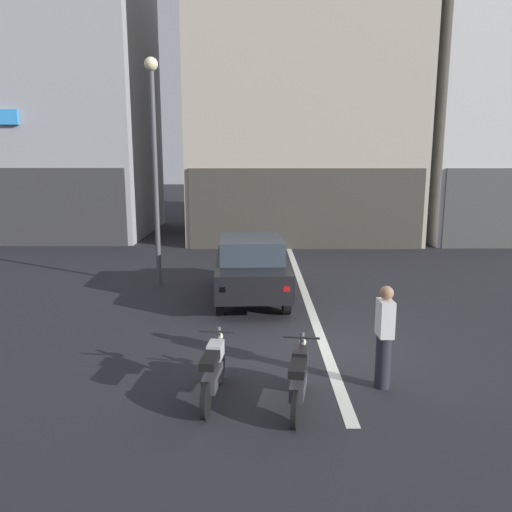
{
  "coord_description": "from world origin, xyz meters",
  "views": [
    {
      "loc": [
        -1.33,
        -9.18,
        3.61
      ],
      "look_at": [
        -1.34,
        2.0,
        1.4
      ],
      "focal_mm": 35.03,
      "sensor_mm": 36.0,
      "label": 1
    }
  ],
  "objects_px": {
    "car_black_crossing_near": "(252,266)",
    "motorcycle_black_row_left_mid": "(299,378)",
    "street_lamp": "(155,150)",
    "person_by_motorcycles": "(385,336)",
    "motorcycle_silver_row_leftmost": "(214,370)"
  },
  "relations": [
    {
      "from": "car_black_crossing_near",
      "to": "motorcycle_black_row_left_mid",
      "type": "relative_size",
      "value": 2.52
    },
    {
      "from": "street_lamp",
      "to": "person_by_motorcycles",
      "type": "xyz_separation_m",
      "value": [
        4.77,
        -6.38,
        -2.96
      ]
    },
    {
      "from": "motorcycle_black_row_left_mid",
      "to": "person_by_motorcycles",
      "type": "xyz_separation_m",
      "value": [
        1.39,
        0.64,
        0.4
      ]
    },
    {
      "from": "car_black_crossing_near",
      "to": "person_by_motorcycles",
      "type": "relative_size",
      "value": 2.5
    },
    {
      "from": "car_black_crossing_near",
      "to": "person_by_motorcycles",
      "type": "height_order",
      "value": "person_by_motorcycles"
    },
    {
      "from": "car_black_crossing_near",
      "to": "street_lamp",
      "type": "height_order",
      "value": "street_lamp"
    },
    {
      "from": "motorcycle_silver_row_leftmost",
      "to": "motorcycle_black_row_left_mid",
      "type": "relative_size",
      "value": 1.01
    },
    {
      "from": "motorcycle_black_row_left_mid",
      "to": "person_by_motorcycles",
      "type": "relative_size",
      "value": 0.99
    },
    {
      "from": "motorcycle_silver_row_leftmost",
      "to": "person_by_motorcycles",
      "type": "xyz_separation_m",
      "value": [
        2.66,
        0.38,
        0.4
      ]
    },
    {
      "from": "motorcycle_black_row_left_mid",
      "to": "car_black_crossing_near",
      "type": "bearing_deg",
      "value": 97.51
    },
    {
      "from": "street_lamp",
      "to": "car_black_crossing_near",
      "type": "bearing_deg",
      "value": -26.78
    },
    {
      "from": "car_black_crossing_near",
      "to": "street_lamp",
      "type": "distance_m",
      "value": 4.16
    },
    {
      "from": "motorcycle_silver_row_leftmost",
      "to": "motorcycle_black_row_left_mid",
      "type": "xyz_separation_m",
      "value": [
        1.27,
        -0.26,
        0.0
      ]
    },
    {
      "from": "car_black_crossing_near",
      "to": "street_lamp",
      "type": "bearing_deg",
      "value": 153.22
    },
    {
      "from": "street_lamp",
      "to": "person_by_motorcycles",
      "type": "relative_size",
      "value": 3.71
    }
  ]
}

